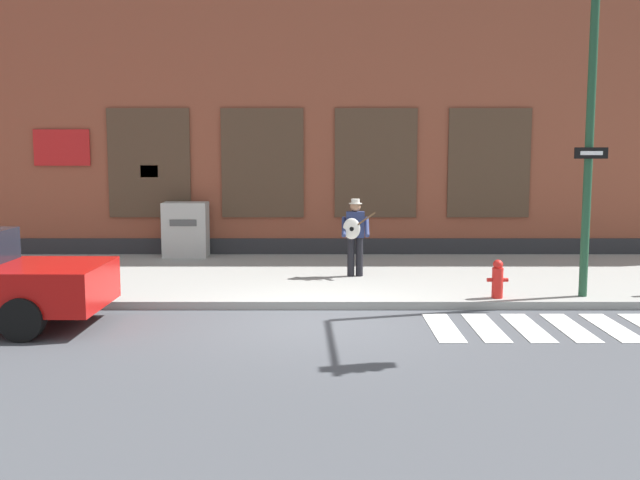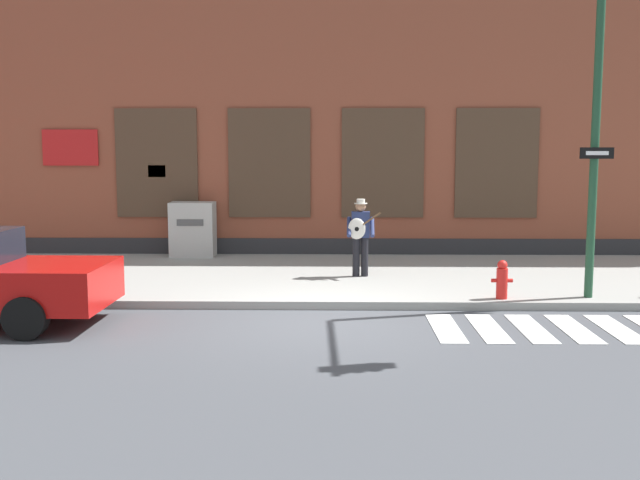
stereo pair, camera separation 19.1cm
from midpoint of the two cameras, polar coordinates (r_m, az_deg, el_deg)
ground_plane at (r=12.33m, az=0.53°, el=-6.29°), size 160.00×160.00×0.00m
sidewalk at (r=16.10m, az=0.67°, el=-2.84°), size 28.00×5.89×0.15m
building_backdrop at (r=20.85m, az=0.80°, el=11.49°), size 28.00×4.06×8.90m
crosswalk at (r=12.79m, az=22.02°, el=-6.30°), size 5.78×1.90×0.01m
busker at (r=15.64m, az=3.42°, el=0.56°), size 0.70×0.53×1.63m
traffic_light at (r=13.26m, az=22.54°, el=11.69°), size 0.60×3.10×5.68m
utility_box at (r=18.77m, az=-9.38°, el=0.81°), size 1.08×0.69×1.35m
fire_hydrant at (r=13.82m, az=14.08°, el=-2.95°), size 0.38×0.20×0.70m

